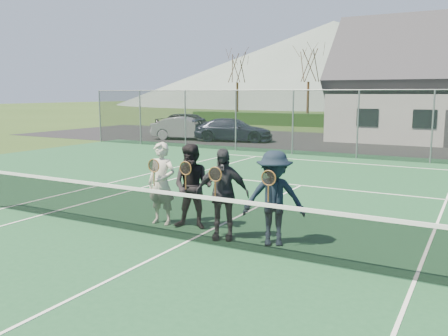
# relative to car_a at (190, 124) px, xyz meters

# --- Properties ---
(ground) EXTENTS (220.00, 220.00, 0.00)m
(ground) POSITION_rel_car_a_xyz_m (12.55, 0.60, -0.80)
(ground) COLOR #2A4418
(ground) RESTS_ON ground
(court_surface) EXTENTS (30.00, 30.00, 0.02)m
(court_surface) POSITION_rel_car_a_xyz_m (12.55, -19.40, -0.79)
(court_surface) COLOR #1C4C2B
(court_surface) RESTS_ON ground
(tarmac_carpark) EXTENTS (40.00, 12.00, 0.01)m
(tarmac_carpark) POSITION_rel_car_a_xyz_m (8.55, 0.60, -0.80)
(tarmac_carpark) COLOR black
(tarmac_carpark) RESTS_ON ground
(hedge_row) EXTENTS (40.00, 1.20, 1.10)m
(hedge_row) POSITION_rel_car_a_xyz_m (12.55, 12.60, -0.25)
(hedge_row) COLOR black
(hedge_row) RESTS_ON ground
(hill_west) EXTENTS (110.00, 110.00, 18.00)m
(hill_west) POSITION_rel_car_a_xyz_m (-12.45, 75.60, 8.20)
(hill_west) COLOR slate
(hill_west) RESTS_ON ground
(car_a) EXTENTS (4.97, 2.74, 1.60)m
(car_a) POSITION_rel_car_a_xyz_m (0.00, 0.00, 0.00)
(car_a) COLOR black
(car_a) RESTS_ON ground
(car_b) EXTENTS (4.46, 2.48, 1.39)m
(car_b) POSITION_rel_car_a_xyz_m (1.16, -2.23, -0.11)
(car_b) COLOR gray
(car_b) RESTS_ON ground
(car_c) EXTENTS (5.01, 2.96, 1.36)m
(car_c) POSITION_rel_car_a_xyz_m (4.25, -1.78, -0.12)
(car_c) COLOR black
(car_c) RESTS_ON ground
(court_markings) EXTENTS (11.03, 23.83, 0.01)m
(court_markings) POSITION_rel_car_a_xyz_m (12.55, -19.40, -0.78)
(court_markings) COLOR white
(court_markings) RESTS_ON court_surface
(tennis_net) EXTENTS (11.68, 0.08, 1.10)m
(tennis_net) POSITION_rel_car_a_xyz_m (12.55, -19.40, -0.26)
(tennis_net) COLOR slate
(tennis_net) RESTS_ON ground
(perimeter_fence) EXTENTS (30.07, 0.07, 3.02)m
(perimeter_fence) POSITION_rel_car_a_xyz_m (12.55, -5.90, 0.72)
(perimeter_fence) COLOR slate
(perimeter_fence) RESTS_ON ground
(tree_a) EXTENTS (3.20, 3.20, 7.77)m
(tree_a) POSITION_rel_car_a_xyz_m (-3.45, 13.60, 4.99)
(tree_a) COLOR #3D2A16
(tree_a) RESTS_ON ground
(tree_b) EXTENTS (3.20, 3.20, 7.77)m
(tree_b) POSITION_rel_car_a_xyz_m (3.55, 13.60, 4.99)
(tree_b) COLOR #3C2616
(tree_b) RESTS_ON ground
(tree_c) EXTENTS (3.20, 3.20, 7.77)m
(tree_c) POSITION_rel_car_a_xyz_m (14.55, 13.60, 4.99)
(tree_c) COLOR #372014
(tree_c) RESTS_ON ground
(player_a) EXTENTS (0.68, 0.52, 1.80)m
(player_a) POSITION_rel_car_a_xyz_m (11.36, -18.62, 0.12)
(player_a) COLOR beige
(player_a) RESTS_ON court_surface
(player_b) EXTENTS (1.01, 0.87, 1.80)m
(player_b) POSITION_rel_car_a_xyz_m (12.14, -18.59, 0.12)
(player_b) COLOR black
(player_b) RESTS_ON court_surface
(player_c) EXTENTS (1.14, 0.79, 1.80)m
(player_c) POSITION_rel_car_a_xyz_m (13.03, -18.92, 0.12)
(player_c) COLOR #26272C
(player_c) RESTS_ON court_surface
(player_d) EXTENTS (1.33, 1.07, 1.80)m
(player_d) POSITION_rel_car_a_xyz_m (14.07, -18.79, 0.12)
(player_d) COLOR black
(player_d) RESTS_ON court_surface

